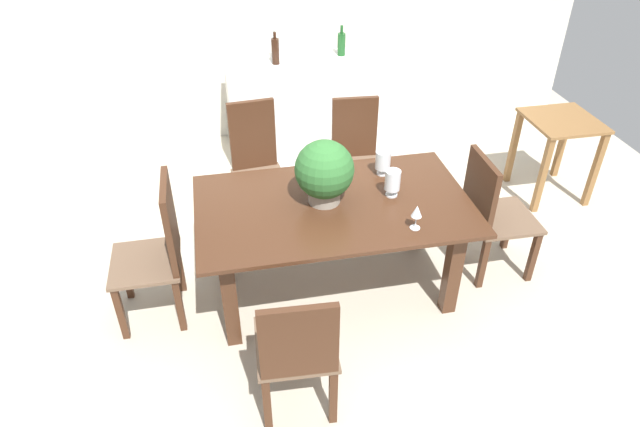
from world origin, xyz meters
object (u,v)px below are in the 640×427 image
(chair_far_right, at_px, (356,154))
(crystal_vase_left, at_px, (383,161))
(flower_centerpiece, at_px, (324,171))
(crystal_vase_right, at_px, (393,181))
(dining_table, at_px, (333,220))
(wine_glass, at_px, (417,212))
(kitchen_counter, at_px, (316,110))
(wine_bottle_clear, at_px, (275,51))
(chair_far_left, at_px, (256,161))
(wine_bottle_tall, at_px, (275,47))
(side_table, at_px, (558,138))
(chair_head_end, at_px, (159,246))
(wine_bottle_amber, at_px, (341,44))
(chair_foot_end, at_px, (490,210))
(crystal_vase_center_near, at_px, (332,161))
(chair_near_left, at_px, (297,350))

(chair_far_right, relative_size, crystal_vase_left, 5.47)
(flower_centerpiece, relative_size, crystal_vase_right, 2.31)
(dining_table, bearing_deg, wine_glass, -39.85)
(kitchen_counter, xyz_separation_m, wine_bottle_clear, (-0.37, 0.03, 0.60))
(chair_far_left, height_order, crystal_vase_right, chair_far_left)
(crystal_vase_left, bearing_deg, wine_bottle_tall, 104.72)
(dining_table, height_order, side_table, dining_table)
(dining_table, distance_m, side_table, 2.35)
(chair_head_end, xyz_separation_m, kitchen_counter, (1.41, 2.02, -0.09))
(chair_head_end, relative_size, wine_bottle_amber, 3.63)
(chair_foot_end, xyz_separation_m, chair_head_end, (-2.29, -0.00, 0.03))
(dining_table, relative_size, wine_bottle_clear, 6.16)
(crystal_vase_left, height_order, wine_bottle_clear, wine_bottle_clear)
(dining_table, xyz_separation_m, crystal_vase_right, (0.40, 0.02, 0.24))
(wine_bottle_clear, xyz_separation_m, side_table, (2.28, -1.18, -0.52))
(chair_far_left, bearing_deg, wine_bottle_amber, 44.95)
(dining_table, bearing_deg, crystal_vase_left, 35.42)
(chair_far_right, xyz_separation_m, crystal_vase_left, (0.01, -0.69, 0.32))
(chair_head_end, relative_size, crystal_vase_center_near, 5.57)
(wine_glass, distance_m, wine_bottle_tall, 2.60)
(crystal_vase_left, xyz_separation_m, crystal_vase_center_near, (-0.35, 0.07, -0.00))
(flower_centerpiece, relative_size, wine_bottle_tall, 1.56)
(crystal_vase_left, bearing_deg, wine_bottle_clear, 106.29)
(flower_centerpiece, relative_size, wine_bottle_amber, 1.54)
(chair_head_end, bearing_deg, chair_near_left, 36.72)
(chair_far_right, height_order, chair_near_left, chair_far_right)
(crystal_vase_center_near, bearing_deg, crystal_vase_left, -10.90)
(chair_far_left, bearing_deg, chair_far_right, -5.33)
(chair_head_end, xyz_separation_m, crystal_vase_center_near, (1.21, 0.36, 0.29))
(chair_near_left, relative_size, crystal_vase_left, 5.12)
(wine_bottle_tall, bearing_deg, crystal_vase_center_near, -85.39)
(wine_bottle_tall, height_order, side_table, wine_bottle_tall)
(wine_bottle_clear, bearing_deg, wine_bottle_amber, 9.44)
(crystal_vase_left, bearing_deg, chair_far_left, 140.78)
(chair_far_left, bearing_deg, crystal_vase_left, -44.85)
(side_table, bearing_deg, chair_far_left, 177.66)
(wine_bottle_tall, bearing_deg, flower_centerpiece, -89.39)
(chair_foot_end, xyz_separation_m, wine_bottle_clear, (-1.24, 2.05, 0.55))
(wine_bottle_clear, bearing_deg, dining_table, -87.41)
(chair_near_left, height_order, wine_bottle_amber, wine_bottle_amber)
(chair_foot_end, relative_size, chair_far_left, 0.92)
(dining_table, relative_size, chair_near_left, 1.96)
(crystal_vase_center_near, distance_m, wine_bottle_clear, 1.71)
(dining_table, height_order, crystal_vase_left, crystal_vase_left)
(crystal_vase_center_near, distance_m, wine_glass, 0.81)
(wine_bottle_amber, bearing_deg, kitchen_counter, -153.73)
(side_table, bearing_deg, kitchen_counter, 149.09)
(chair_foot_end, height_order, chair_near_left, chair_foot_end)
(crystal_vase_center_near, bearing_deg, chair_far_right, 61.00)
(chair_head_end, distance_m, kitchen_counter, 2.47)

